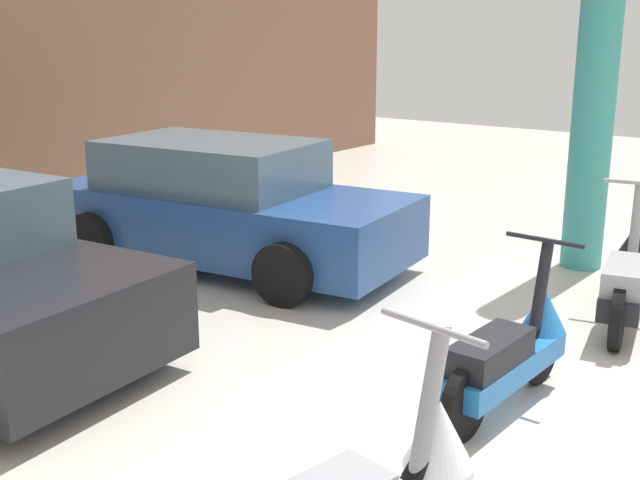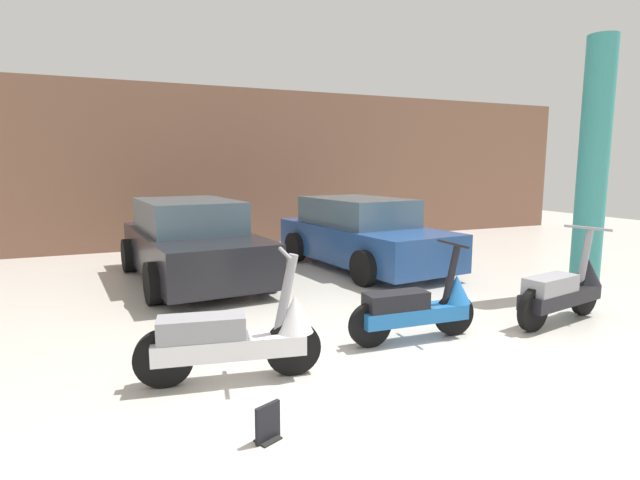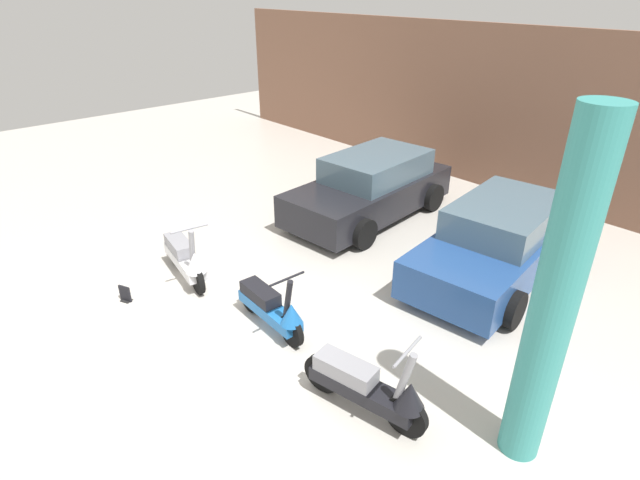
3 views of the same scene
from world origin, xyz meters
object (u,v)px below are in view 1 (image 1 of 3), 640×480
Objects in this scene: scooter_front_right at (511,351)px; car_rear_center at (225,206)px; scooter_front_center at (627,277)px; support_column_side at (596,86)px.

car_rear_center is at bearing 73.53° from scooter_front_right.
support_column_side is (1.38, 0.84, 1.40)m from scooter_front_center.
scooter_front_right is 1.96m from scooter_front_center.
support_column_side is at bearing 27.90° from car_rear_center.
scooter_front_center is at bearing -148.71° from support_column_side.
support_column_side is at bearing 19.85° from scooter_front_center.
support_column_side is (2.07, -2.96, 1.20)m from car_rear_center.
scooter_front_center is 3.87m from car_rear_center.
car_rear_center is 1.07× the size of support_column_side.
scooter_front_center is 0.44× the size of support_column_side.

